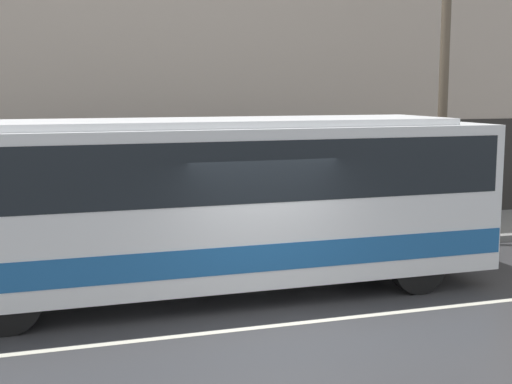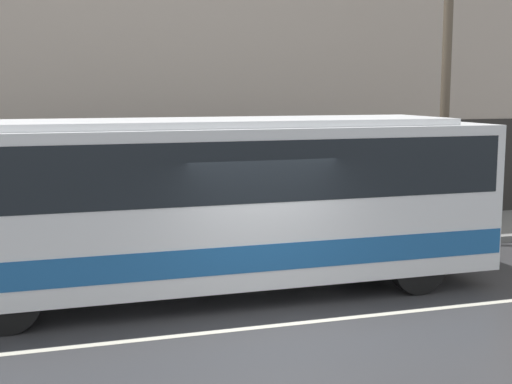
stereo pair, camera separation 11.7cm
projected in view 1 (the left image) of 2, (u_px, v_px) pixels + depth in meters
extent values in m
plane|color=#38383A|center=(280.00, 325.00, 11.03)|extent=(60.00, 60.00, 0.00)
cube|color=gray|center=(196.00, 246.00, 16.26)|extent=(60.00, 3.15, 0.16)
cube|color=#2D2B28|center=(180.00, 180.00, 17.54)|extent=(60.00, 0.06, 2.80)
cube|color=beige|center=(280.00, 325.00, 11.03)|extent=(54.00, 0.14, 0.01)
cube|color=white|center=(191.00, 203.00, 12.39)|extent=(10.95, 2.51, 2.64)
cube|color=#1E5999|center=(192.00, 246.00, 12.50)|extent=(10.89, 2.54, 0.45)
cube|color=black|center=(191.00, 166.00, 12.29)|extent=(10.62, 2.53, 1.00)
cube|color=orange|center=(462.00, 132.00, 13.90)|extent=(0.12, 1.88, 0.28)
cube|color=white|center=(190.00, 123.00, 12.19)|extent=(9.31, 2.13, 0.12)
cylinder|color=black|center=(418.00, 265.00, 12.72)|extent=(1.03, 0.28, 1.03)
cylinder|color=black|center=(362.00, 241.00, 14.78)|extent=(1.03, 0.28, 1.03)
cylinder|color=black|center=(7.00, 301.00, 10.57)|extent=(1.03, 0.28, 1.03)
cylinder|color=black|center=(9.00, 266.00, 12.63)|extent=(1.03, 0.28, 1.03)
cylinder|color=brown|center=(443.00, 88.00, 16.41)|extent=(0.22, 0.22, 6.98)
cylinder|color=#333338|center=(229.00, 209.00, 16.79)|extent=(0.36, 0.36, 1.35)
sphere|color=tan|center=(229.00, 175.00, 16.68)|extent=(0.25, 0.25, 0.25)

